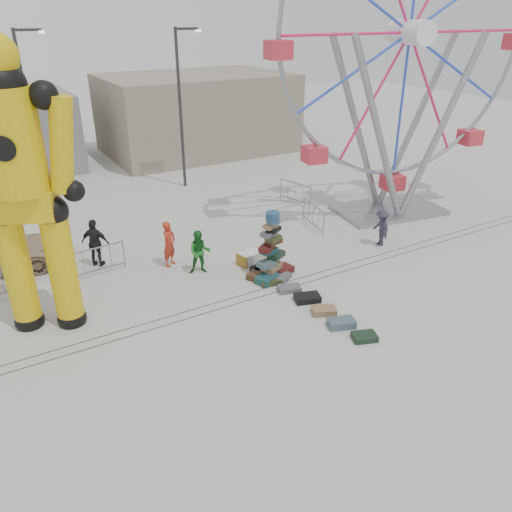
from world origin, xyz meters
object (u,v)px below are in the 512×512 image
barricade_wheel_front (313,216)px  pedestrian_grey (381,228)px  crash_test_dummy (22,184)px  pedestrian_green (200,252)px  barricade_wheel_back (295,193)px  pedestrian_black (96,243)px  lamp_post_left (30,108)px  lamp_post_right (182,102)px  pedestrian_red (169,244)px  ferris_wheel (407,59)px  steamer_trunk (251,258)px  barricade_dummy_c (98,261)px  suitcase_tower (271,259)px

barricade_wheel_front → pedestrian_grey: 3.15m
crash_test_dummy → pedestrian_green: bearing=33.0°
barricade_wheel_back → pedestrian_black: 10.44m
barricade_wheel_front → barricade_wheel_back: bearing=-9.4°
crash_test_dummy → barricade_wheel_front: size_ratio=4.25×
lamp_post_left → crash_test_dummy: (-2.03, -12.55, -0.01)m
lamp_post_right → pedestrian_red: (-4.38, -8.65, -3.61)m
ferris_wheel → barricade_wheel_front: size_ratio=6.96×
ferris_wheel → barricade_wheel_back: 7.78m
steamer_trunk → barricade_dummy_c: (-5.22, 2.00, 0.32)m
suitcase_tower → barricade_wheel_back: 7.79m
crash_test_dummy → ferris_wheel: size_ratio=0.61×
lamp_post_left → barricade_wheel_back: bearing=-35.2°
crash_test_dummy → barricade_dummy_c: 5.12m
ferris_wheel → pedestrian_red: bearing=-170.5°
crash_test_dummy → pedestrian_black: bearing=79.6°
pedestrian_red → pedestrian_grey: (8.08, -2.64, -0.11)m
crash_test_dummy → steamer_trunk: crash_test_dummy is taller
barricade_dummy_c → pedestrian_red: 2.62m
barricade_dummy_c → barricade_wheel_back: size_ratio=1.00×
lamp_post_right → pedestrian_black: bearing=-132.7°
lamp_post_left → barricade_dummy_c: (0.09, -10.04, -3.93)m
pedestrian_black → pedestrian_green: bearing=-178.2°
pedestrian_red → barricade_wheel_front: bearing=-32.8°
pedestrian_green → pedestrian_grey: (7.35, -1.52, -0.05)m
pedestrian_black → lamp_post_right: bearing=-92.3°
ferris_wheel → pedestrian_green: size_ratio=8.51×
lamp_post_right → pedestrian_red: bearing=-116.9°
lamp_post_right → crash_test_dummy: size_ratio=0.94×
pedestrian_black → crash_test_dummy: bearing=95.3°
pedestrian_red → pedestrian_grey: 8.50m
barricade_wheel_front → pedestrian_black: size_ratio=1.08×
lamp_post_right → barricade_wheel_front: size_ratio=4.00×
pedestrian_red → barricade_wheel_back: bearing=-12.6°
ferris_wheel → barricade_wheel_back: ferris_wheel is taller
pedestrian_green → lamp_post_left: bearing=129.2°
lamp_post_left → crash_test_dummy: bearing=-99.2°
lamp_post_right → lamp_post_left: same height
barricade_wheel_front → pedestrian_black: bearing=93.6°
suitcase_tower → ferris_wheel: ferris_wheel is taller
lamp_post_left → barricade_wheel_front: size_ratio=4.00×
barricade_dummy_c → pedestrian_black: (0.17, 0.73, 0.37)m
lamp_post_right → steamer_trunk: lamp_post_right is taller
barricade_wheel_back → pedestrian_black: (-10.26, -1.89, 0.37)m
lamp_post_right → crash_test_dummy: (-9.03, -10.55, -0.01)m
ferris_wheel → pedestrian_black: bearing=-176.2°
ferris_wheel → pedestrian_green: (-10.39, -1.14, -6.04)m
steamer_trunk → pedestrian_green: 2.06m
ferris_wheel → pedestrian_black: 14.79m
crash_test_dummy → barricade_dummy_c: (2.11, 2.51, -3.93)m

